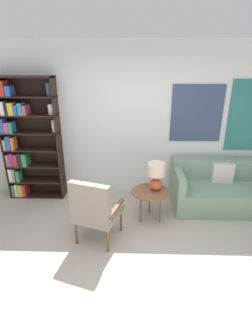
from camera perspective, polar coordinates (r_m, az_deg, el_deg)
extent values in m
plane|color=#B2A899|center=(3.48, 0.61, -21.14)|extent=(14.00, 14.00, 0.00)
cube|color=silver|center=(4.65, 1.22, 9.67)|extent=(6.40, 0.06, 2.70)
cube|color=#334260|center=(4.69, 15.15, 11.33)|extent=(0.87, 0.02, 0.96)
cube|color=#286B66|center=(4.99, 25.62, 10.11)|extent=(0.77, 0.02, 1.20)
cube|color=black|center=(5.08, -24.95, 5.44)|extent=(0.02, 0.30, 2.14)
cube|color=black|center=(4.73, -14.36, 5.70)|extent=(0.02, 0.30, 2.14)
cube|color=black|center=(4.71, -21.65, 18.00)|extent=(0.99, 0.30, 0.02)
cube|color=black|center=(5.28, -18.31, -5.45)|extent=(0.99, 0.30, 0.02)
cube|color=black|center=(5.02, -19.27, 6.10)|extent=(0.99, 0.01, 2.14)
cube|color=black|center=(5.15, -18.73, -2.48)|extent=(0.99, 0.30, 0.02)
cube|color=#338C4C|center=(5.37, -22.98, -4.22)|extent=(0.05, 0.22, 0.23)
cube|color=silver|center=(5.33, -22.45, -4.21)|extent=(0.05, 0.20, 0.24)
cube|color=gold|center=(5.30, -21.73, -4.32)|extent=(0.08, 0.19, 0.23)
cube|color=red|center=(5.28, -20.93, -4.23)|extent=(0.05, 0.22, 0.24)
cube|color=black|center=(5.03, -19.16, 0.65)|extent=(0.99, 0.30, 0.02)
cube|color=silver|center=(5.23, -23.56, -1.22)|extent=(0.06, 0.19, 0.25)
cube|color=gray|center=(5.22, -22.90, -1.18)|extent=(0.05, 0.23, 0.24)
cube|color=#338C4C|center=(5.17, -22.28, -1.52)|extent=(0.06, 0.17, 0.20)
cube|color=black|center=(4.93, -19.61, 3.91)|extent=(0.99, 0.30, 0.02)
cube|color=#B24C6B|center=(5.13, -23.97, 1.75)|extent=(0.07, 0.20, 0.22)
cube|color=#7A338C|center=(5.09, -23.34, 1.83)|extent=(0.05, 0.19, 0.24)
cube|color=red|center=(5.08, -22.58, 1.77)|extent=(0.06, 0.22, 0.22)
cube|color=black|center=(5.02, -21.91, 1.82)|extent=(0.06, 0.17, 0.24)
cube|color=#338C4C|center=(5.03, -20.91, 1.89)|extent=(0.08, 0.25, 0.23)
cube|color=black|center=(4.85, -20.09, 7.30)|extent=(0.99, 0.30, 0.02)
cube|color=gray|center=(5.03, -24.68, 4.74)|extent=(0.05, 0.17, 0.19)
cube|color=#2D56A8|center=(4.99, -24.01, 5.08)|extent=(0.08, 0.17, 0.25)
cube|color=orange|center=(4.97, -23.23, 4.97)|extent=(0.04, 0.18, 0.22)
cube|color=black|center=(4.78, -20.58, 10.79)|extent=(0.99, 0.30, 0.02)
cube|color=#2D56A8|center=(4.96, -25.14, 8.42)|extent=(0.06, 0.20, 0.24)
cube|color=#B24C6B|center=(4.92, -24.34, 8.06)|extent=(0.08, 0.17, 0.18)
cube|color=teal|center=(4.90, -23.52, 8.17)|extent=(0.05, 0.19, 0.18)
cylinder|color=white|center=(4.68, -15.45, 8.78)|extent=(0.07, 0.07, 0.21)
cube|color=black|center=(4.74, -21.10, 14.37)|extent=(0.99, 0.30, 0.02)
cube|color=teal|center=(4.91, -25.74, 11.61)|extent=(0.05, 0.21, 0.20)
cube|color=silver|center=(4.90, -24.88, 11.82)|extent=(0.07, 0.25, 0.22)
cube|color=black|center=(4.85, -24.35, 11.87)|extent=(0.05, 0.20, 0.23)
cube|color=gold|center=(4.80, -23.59, 11.74)|extent=(0.08, 0.17, 0.20)
cube|color=#2D56A8|center=(4.78, -22.65, 11.63)|extent=(0.06, 0.18, 0.17)
cube|color=teal|center=(4.76, -21.78, 11.90)|extent=(0.06, 0.21, 0.20)
cube|color=#B24C6B|center=(4.76, -20.88, 11.80)|extent=(0.06, 0.25, 0.16)
cylinder|color=white|center=(4.63, -16.01, 12.20)|extent=(0.10, 0.10, 0.17)
cube|color=red|center=(4.83, -25.09, 15.46)|extent=(0.09, 0.24, 0.24)
cube|color=#2D56A8|center=(4.78, -23.98, 15.11)|extent=(0.09, 0.21, 0.16)
cylinder|color=#334C6B|center=(4.58, -16.44, 16.11)|extent=(0.10, 0.10, 0.20)
cylinder|color=brown|center=(3.98, -1.09, -11.34)|extent=(0.04, 0.04, 0.35)
cylinder|color=brown|center=(4.15, -7.29, -10.00)|extent=(0.04, 0.04, 0.35)
cylinder|color=brown|center=(3.61, -4.05, -15.54)|extent=(0.04, 0.04, 0.35)
cylinder|color=brown|center=(3.79, -10.79, -13.79)|extent=(0.04, 0.04, 0.35)
cube|color=gray|center=(3.75, -5.93, -9.90)|extent=(0.71, 0.73, 0.08)
cube|color=gray|center=(3.41, -7.89, -7.55)|extent=(0.56, 0.27, 0.54)
cube|color=brown|center=(3.59, -2.28, -8.83)|extent=(0.21, 0.51, 0.04)
cube|color=brown|center=(3.79, -9.55, -7.32)|extent=(0.21, 0.51, 0.04)
cube|color=gray|center=(4.84, 20.31, -5.83)|extent=(1.70, 0.86, 0.41)
cube|color=gray|center=(4.96, 19.82, -0.05)|extent=(1.70, 0.20, 0.38)
cube|color=gray|center=(4.50, 11.35, -2.22)|extent=(0.12, 0.86, 0.26)
cube|color=beige|center=(4.84, 20.30, -0.94)|extent=(0.36, 0.12, 0.34)
cylinder|color=brown|center=(4.10, 5.40, -5.17)|extent=(0.58, 0.58, 0.03)
cylinder|color=brown|center=(4.38, 5.15, -7.00)|extent=(0.03, 0.03, 0.48)
cylinder|color=brown|center=(4.15, 3.22, -8.80)|extent=(0.03, 0.03, 0.48)
cylinder|color=brown|center=(4.17, 7.45, -8.80)|extent=(0.03, 0.03, 0.48)
ellipsoid|color=#C65128|center=(4.10, 6.45, -3.54)|extent=(0.20, 0.20, 0.20)
cylinder|color=tan|center=(4.04, 6.53, -1.92)|extent=(0.02, 0.02, 0.06)
cylinder|color=beige|center=(3.99, 6.61, -0.26)|extent=(0.27, 0.27, 0.20)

